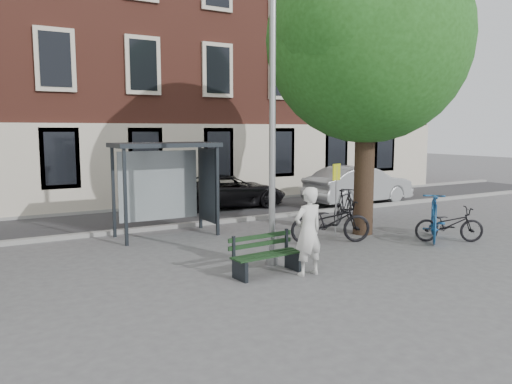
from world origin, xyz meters
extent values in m
plane|color=#4C4C4F|center=(0.00, 0.00, 0.00)|extent=(90.00, 90.00, 0.00)
cube|color=#28282B|center=(0.00, 7.00, 0.01)|extent=(40.00, 4.00, 0.01)
cube|color=gray|center=(0.00, 5.00, 0.06)|extent=(40.00, 0.25, 0.12)
cube|color=gray|center=(0.00, 9.00, 0.06)|extent=(40.00, 0.25, 0.12)
cube|color=brown|center=(0.00, 13.00, 7.00)|extent=(30.00, 8.00, 14.00)
cylinder|color=#9EA0A3|center=(0.00, 0.00, 3.00)|extent=(0.14, 0.14, 6.00)
cylinder|color=#9EA0A3|center=(0.00, 0.00, 0.12)|extent=(0.28, 0.28, 0.24)
cylinder|color=black|center=(4.00, 1.50, 1.70)|extent=(0.56, 0.56, 3.40)
sphere|color=#205018|center=(4.00, 1.50, 5.40)|extent=(5.60, 5.60, 5.60)
sphere|color=#205018|center=(4.90, 1.90, 5.90)|extent=(3.92, 3.92, 3.92)
sphere|color=#205018|center=(3.20, 1.20, 5.70)|extent=(4.20, 4.20, 4.20)
sphere|color=#205018|center=(4.20, 0.60, 6.00)|extent=(3.64, 3.64, 3.64)
cube|color=#1E2328|center=(-2.30, 3.40, 1.25)|extent=(0.08, 0.08, 2.50)
cube|color=#1E2328|center=(0.30, 3.40, 1.25)|extent=(0.08, 0.08, 2.50)
cube|color=#1E2328|center=(-2.30, 4.60, 1.25)|extent=(0.08, 0.08, 2.50)
cube|color=#1E2328|center=(0.30, 4.60, 1.25)|extent=(0.08, 0.08, 2.50)
cube|color=#1E2328|center=(-1.00, 4.00, 2.56)|extent=(2.85, 1.45, 0.12)
cube|color=#8C999E|center=(-1.00, 4.60, 1.38)|extent=(2.34, 0.04, 2.00)
cube|color=#1E2328|center=(0.30, 4.00, 1.38)|extent=(0.12, 1.14, 2.12)
cube|color=#D84C19|center=(0.37, 4.00, 1.38)|extent=(0.02, 0.90, 1.62)
imported|color=silver|center=(0.21, -1.05, 0.91)|extent=(0.69, 0.48, 1.83)
cube|color=#1E2328|center=(-1.17, -0.69, 0.20)|extent=(0.11, 0.50, 0.40)
cube|color=#1E2328|center=(0.17, -0.58, 0.20)|extent=(0.11, 0.50, 0.40)
cube|color=black|center=(-0.49, -0.80, 0.42)|extent=(1.57, 0.23, 0.04)
cube|color=black|center=(-0.50, -0.63, 0.42)|extent=(1.57, 0.23, 0.04)
cube|color=black|center=(-0.51, -0.47, 0.42)|extent=(1.57, 0.23, 0.04)
cube|color=black|center=(-0.52, -0.38, 0.60)|extent=(1.57, 0.17, 0.09)
cube|color=black|center=(-0.52, -0.38, 0.76)|extent=(1.57, 0.17, 0.09)
imported|color=black|center=(2.46, 1.03, 0.57)|extent=(2.29, 1.44, 1.14)
imported|color=navy|center=(5.10, -0.08, 0.62)|extent=(1.92, 1.84, 1.25)
imported|color=black|center=(5.28, -0.43, 0.47)|extent=(1.85, 1.49, 0.94)
imported|color=black|center=(4.71, 3.16, 0.55)|extent=(1.85, 1.36, 1.10)
imported|color=black|center=(2.89, 7.88, 0.63)|extent=(4.74, 2.61, 1.26)
imported|color=#999CA0|center=(7.82, 6.00, 0.77)|extent=(4.74, 1.85, 1.54)
cylinder|color=#9EA0A3|center=(3.13, 1.65, 0.99)|extent=(0.04, 0.04, 1.97)
cube|color=#D1D818|center=(3.13, 1.65, 1.81)|extent=(0.34, 0.14, 0.46)
camera|label=1|loc=(-5.69, -9.18, 2.97)|focal=35.00mm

